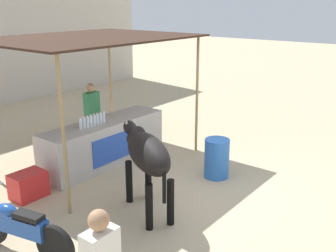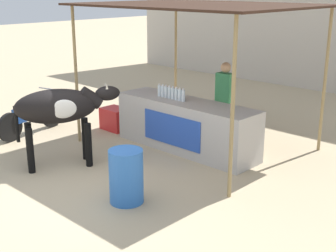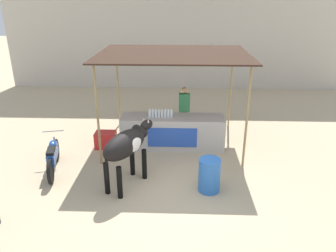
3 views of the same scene
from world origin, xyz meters
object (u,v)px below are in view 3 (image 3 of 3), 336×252
(vendor_behind_counter, at_px, (184,112))
(motorcycle_parked, at_px, (53,155))
(stall_counter, at_px, (173,132))
(water_barrel, at_px, (209,175))
(cooler_box, at_px, (106,140))
(cow, at_px, (127,145))

(vendor_behind_counter, bearing_deg, motorcycle_parked, -146.07)
(stall_counter, xyz_separation_m, vendor_behind_counter, (0.34, 0.75, 0.37))
(water_barrel, relative_size, motorcycle_parked, 0.45)
(cooler_box, distance_m, cow, 2.39)
(stall_counter, height_order, motorcycle_parked, stall_counter)
(vendor_behind_counter, xyz_separation_m, cow, (-1.34, -2.87, 0.18))
(vendor_behind_counter, distance_m, cow, 3.18)
(water_barrel, height_order, cow, cow)
(stall_counter, xyz_separation_m, cooler_box, (-1.99, -0.10, -0.24))
(water_barrel, distance_m, cow, 2.01)
(cooler_box, distance_m, water_barrel, 3.65)
(cow, bearing_deg, cooler_box, 115.93)
(cooler_box, relative_size, motorcycle_parked, 0.34)
(stall_counter, distance_m, vendor_behind_counter, 0.90)
(vendor_behind_counter, bearing_deg, water_barrel, -79.63)
(water_barrel, bearing_deg, stall_counter, 111.21)
(stall_counter, relative_size, cooler_box, 5.00)
(cooler_box, height_order, motorcycle_parked, motorcycle_parked)
(vendor_behind_counter, height_order, motorcycle_parked, vendor_behind_counter)
(vendor_behind_counter, distance_m, water_barrel, 3.15)
(cow, bearing_deg, motorcycle_parked, 163.34)
(cooler_box, height_order, water_barrel, water_barrel)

